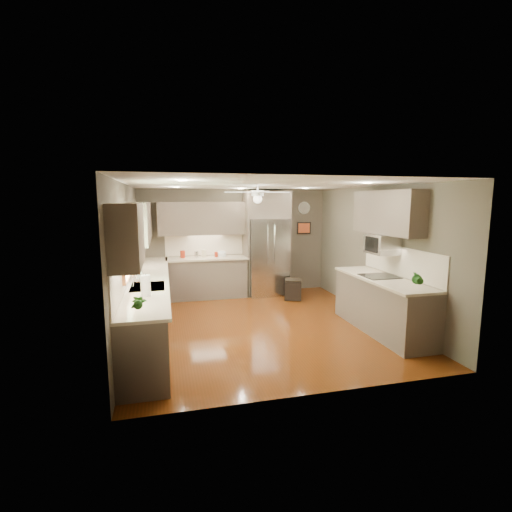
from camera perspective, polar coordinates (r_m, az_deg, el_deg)
name	(u,v)px	position (r m, az deg, el deg)	size (l,w,h in m)	color
floor	(262,325)	(6.83, 0.86, -10.54)	(5.00, 5.00, 0.00)	#51250A
ceiling	(262,185)	(6.46, 0.91, 10.91)	(5.00, 5.00, 0.00)	white
wall_back	(235,242)	(8.95, -3.22, 2.21)	(4.50, 4.50, 0.00)	brown
wall_front	(319,289)	(4.21, 9.67, -5.08)	(4.50, 4.50, 0.00)	brown
wall_left	(128,262)	(6.35, -19.16, -0.85)	(5.00, 5.00, 0.00)	brown
wall_right	(376,252)	(7.43, 17.92, 0.52)	(5.00, 5.00, 0.00)	brown
canister_a	(183,254)	(8.57, -11.21, 0.24)	(0.11, 0.11, 0.18)	#9C2511
canister_b	(196,254)	(8.59, -9.16, 0.24)	(0.09, 0.09, 0.15)	silver
canister_c	(204,254)	(8.57, -8.01, 0.38)	(0.11, 0.11, 0.18)	beige
canister_d	(216,254)	(8.60, -6.15, 0.24)	(0.08, 0.08, 0.12)	#9C2511
soap_bottle	(138,275)	(6.28, -17.65, -2.80)	(0.09, 0.09, 0.20)	white
potted_plant_left	(139,303)	(4.36, -17.57, -6.86)	(0.17, 0.12, 0.33)	#1D4E16
potted_plant_right	(418,279)	(5.87, 23.68, -3.26)	(0.18, 0.15, 0.33)	#1D4E16
bowl	(222,256)	(8.62, -5.32, 0.06)	(0.22, 0.22, 0.05)	beige
left_run	(149,304)	(6.63, -16.16, -7.09)	(0.65, 4.70, 1.45)	brown
back_run	(207,277)	(8.67, -7.52, -3.17)	(1.85, 0.65, 1.45)	brown
uppers	(214,220)	(7.02, -6.48, 5.53)	(4.50, 4.70, 0.95)	brown
window	(125,247)	(5.81, -19.44, 1.30)	(0.05, 1.12, 0.92)	#BFF2B2
sink	(148,288)	(5.90, -16.33, -4.80)	(0.50, 0.70, 0.32)	silver
refrigerator	(267,245)	(8.79, 1.70, 1.70)	(1.06, 0.75, 2.45)	silver
right_run	(382,304)	(6.75, 18.88, -6.95)	(0.70, 2.20, 1.45)	brown
microwave	(382,244)	(6.82, 18.83, 1.74)	(0.43, 0.55, 0.34)	silver
ceiling_fan	(258,195)	(6.75, 0.25, 9.38)	(1.18, 1.18, 0.32)	white
recessed_lights	(254,186)	(6.84, -0.29, 10.72)	(2.84, 3.14, 0.01)	white
wall_clock	(304,208)	(9.37, 7.42, 7.34)	(0.30, 0.03, 0.30)	white
framed_print	(304,228)	(9.39, 7.38, 4.29)	(0.36, 0.03, 0.30)	black
stool	(293,289)	(8.48, 5.70, -5.12)	(0.48, 0.48, 0.46)	black
paper_towel	(146,286)	(5.27, -16.60, -4.45)	(0.13, 0.13, 0.32)	white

